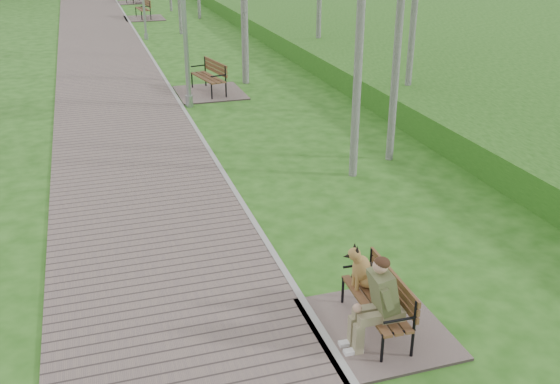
{
  "coord_description": "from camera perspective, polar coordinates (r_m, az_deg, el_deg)",
  "views": [
    {
      "loc": [
        -2.55,
        -11.43,
        4.99
      ],
      "look_at": [
        0.15,
        -2.87,
        1.05
      ],
      "focal_mm": 40.0,
      "sensor_mm": 36.0,
      "label": 1
    }
  ],
  "objects": [
    {
      "name": "walkway",
      "position": [
        33.32,
        -16.47,
        14.22
      ],
      "size": [
        3.5,
        67.0,
        0.04
      ],
      "primitive_type": "cube",
      "color": "#6F5E5A",
      "rests_on": "ground"
    },
    {
      "name": "lamp_post_near",
      "position": [
        17.85,
        -8.78,
        16.02
      ],
      "size": [
        0.22,
        0.22,
        5.73
      ],
      "color": "#96989E",
      "rests_on": "ground"
    },
    {
      "name": "embankment",
      "position": [
        35.0,
        7.5,
        15.34
      ],
      "size": [
        14.0,
        70.0,
        1.6
      ],
      "primitive_type": "cube",
      "color": "#519733",
      "rests_on": "ground"
    },
    {
      "name": "bench_third",
      "position": [
        35.85,
        -12.39,
        15.6
      ],
      "size": [
        2.07,
        2.3,
        1.27
      ],
      "color": "#6F5E5A",
      "rests_on": "ground"
    },
    {
      "name": "kerb",
      "position": [
        33.4,
        -13.4,
        14.57
      ],
      "size": [
        0.1,
        67.0,
        0.05
      ],
      "primitive_type": "cube",
      "color": "#999993",
      "rests_on": "ground"
    },
    {
      "name": "bench_second",
      "position": [
        19.7,
        -6.53,
        9.6
      ],
      "size": [
        2.01,
        2.23,
        1.23
      ],
      "color": "#6F5E5A",
      "rests_on": "ground"
    },
    {
      "name": "bench_main",
      "position": [
        8.25,
        8.59,
        -10.25
      ],
      "size": [
        1.71,
        1.9,
        1.49
      ],
      "color": "#6F5E5A",
      "rests_on": "ground"
    },
    {
      "name": "ground",
      "position": [
        12.73,
        -4.55,
        0.57
      ],
      "size": [
        120.0,
        120.0,
        0.0
      ],
      "primitive_type": "plane",
      "color": "#235513",
      "rests_on": "ground"
    }
  ]
}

